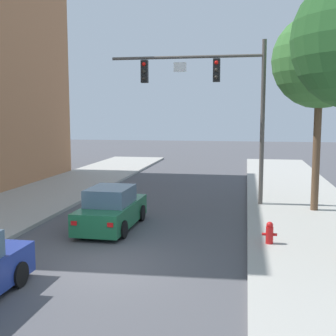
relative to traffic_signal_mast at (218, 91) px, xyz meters
The scene contains 5 objects.
ground_plane 10.70m from the traffic_signal_mast, 105.97° to the right, with size 120.00×120.00×0.00m, color #4C4C51.
traffic_signal_mast is the anchor object (origin of this frame).
car_lead_green 7.65m from the traffic_signal_mast, 126.80° to the right, with size 1.87×4.26×1.60m.
fire_hydrant 8.28m from the traffic_signal_mast, 71.30° to the right, with size 0.48×0.24×0.72m.
street_tree_second 4.57m from the traffic_signal_mast, 11.21° to the right, with size 4.04×4.04×8.44m.
Camera 1 is at (3.89, -11.44, 4.30)m, focal length 46.33 mm.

